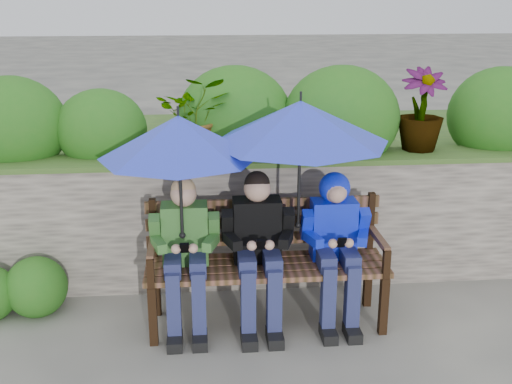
{
  "coord_description": "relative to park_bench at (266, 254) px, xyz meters",
  "views": [
    {
      "loc": [
        -0.38,
        -4.02,
        2.26
      ],
      "look_at": [
        0.0,
        0.1,
        0.95
      ],
      "focal_mm": 45.0,
      "sensor_mm": 36.0,
      "label": 1
    }
  ],
  "objects": [
    {
      "name": "ground",
      "position": [
        -0.07,
        -0.08,
        -0.5
      ],
      "size": [
        60.0,
        60.0,
        0.0
      ],
      "primitive_type": "plane",
      "color": "#565651",
      "rests_on": "ground"
    },
    {
      "name": "umbrella_right",
      "position": [
        0.22,
        -0.01,
        0.93
      ],
      "size": [
        1.2,
        1.2,
        0.94
      ],
      "color": "blue",
      "rests_on": "ground"
    },
    {
      "name": "boy_middle",
      "position": [
        -0.06,
        -0.08,
        0.11
      ],
      "size": [
        0.49,
        0.57,
        1.1
      ],
      "color": "black",
      "rests_on": "ground"
    },
    {
      "name": "boy_left",
      "position": [
        -0.55,
        -0.07,
        0.1
      ],
      "size": [
        0.47,
        0.54,
        1.07
      ],
      "color": "#285D1E",
      "rests_on": "ground"
    },
    {
      "name": "umbrella_left",
      "position": [
        -0.57,
        -0.08,
        0.87
      ],
      "size": [
        1.05,
        1.05,
        0.89
      ],
      "color": "blue",
      "rests_on": "ground"
    },
    {
      "name": "park_bench",
      "position": [
        0.0,
        0.0,
        0.0
      ],
      "size": [
        1.66,
        0.49,
        0.88
      ],
      "color": "black",
      "rests_on": "ground"
    },
    {
      "name": "garden_backdrop",
      "position": [
        -0.07,
        1.52,
        0.15
      ],
      "size": [
        8.0,
        2.86,
        1.85
      ],
      "color": "#605851",
      "rests_on": "ground"
    },
    {
      "name": "boy_right",
      "position": [
        0.48,
        -0.06,
        0.14
      ],
      "size": [
        0.47,
        0.57,
        1.07
      ],
      "color": "#081FCD",
      "rests_on": "ground"
    }
  ]
}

